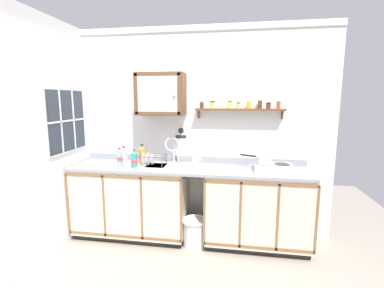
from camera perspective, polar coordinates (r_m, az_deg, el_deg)
floor at (r=3.38m, az=-1.87°, el=-21.65°), size 5.87×5.87×0.00m
back_wall at (r=3.54m, az=-0.00°, el=2.51°), size 3.47×0.07×2.62m
side_wall_left at (r=3.28m, az=-29.03°, el=0.61°), size 0.05×3.40×2.62m
lower_cabinet_run at (r=3.65m, az=-12.31°, el=-11.51°), size 1.41×0.58×0.90m
lower_cabinet_run_right at (r=3.42m, az=13.28°, el=-12.99°), size 1.20×0.58×0.90m
countertop at (r=3.31m, az=-0.87°, el=-5.09°), size 2.83×0.60×0.03m
backsplash at (r=3.56m, az=-0.09°, el=-3.14°), size 2.83×0.02×0.08m
sink at (r=3.40m, az=-4.61°, el=-4.60°), size 0.54×0.44×0.45m
hot_plate_stove at (r=3.30m, az=16.39°, el=-4.65°), size 0.43×0.29×0.07m
saucepan at (r=3.29m, az=14.55°, el=-3.06°), size 0.36×0.21×0.09m
bottle_juice_amber_0 at (r=3.46m, az=-10.24°, el=-2.35°), size 0.08×0.08×0.26m
bottle_water_clear_1 at (r=3.55m, az=-13.90°, el=-2.45°), size 0.09×0.09×0.23m
bottle_water_blue_2 at (r=3.44m, az=-14.68°, el=-2.82°), size 0.07×0.07×0.23m
bottle_detergent_teal_3 at (r=3.36m, az=-11.84°, el=-3.15°), size 0.07×0.07×0.22m
dish_rack at (r=3.40m, az=-8.65°, el=-3.90°), size 0.36×0.24×0.17m
mug at (r=3.36m, az=0.78°, el=-3.70°), size 0.13×0.09×0.11m
wall_cabinet at (r=3.42m, az=-6.47°, el=10.21°), size 0.58×0.33×0.50m
spice_shelf at (r=3.37m, az=9.87°, el=7.33°), size 1.06×0.14×0.23m
warning_sign at (r=3.54m, az=-2.29°, el=2.31°), size 0.16×0.01×0.22m
window at (r=3.60m, az=-24.50°, el=4.39°), size 0.03×0.75×0.76m
trash_bin at (r=3.44m, az=0.56°, el=-17.69°), size 0.30×0.30×0.33m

